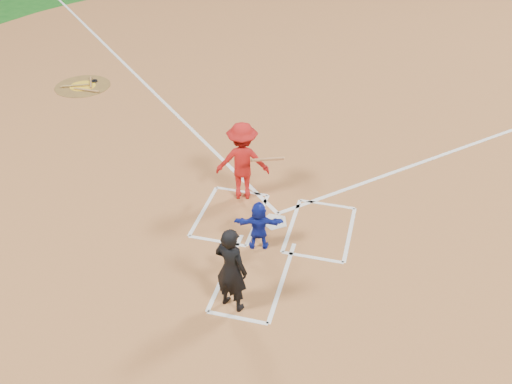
% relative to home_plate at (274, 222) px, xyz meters
% --- Properties ---
extents(ground, '(120.00, 120.00, 0.00)m').
position_rel_home_plate_xyz_m(ground, '(0.00, 0.00, -0.02)').
color(ground, '#145015').
rests_on(ground, ground).
extents(home_plate_dirt, '(28.00, 28.00, 0.01)m').
position_rel_home_plate_xyz_m(home_plate_dirt, '(0.00, 6.00, -0.01)').
color(home_plate_dirt, '#9C5E33').
rests_on(home_plate_dirt, ground).
extents(home_plate, '(0.60, 0.60, 0.02)m').
position_rel_home_plate_xyz_m(home_plate, '(0.00, 0.00, 0.00)').
color(home_plate, silver).
rests_on(home_plate, home_plate_dirt).
extents(on_deck_circle, '(1.70, 1.70, 0.01)m').
position_rel_home_plate_xyz_m(on_deck_circle, '(-7.37, 5.20, -0.00)').
color(on_deck_circle, brown).
rests_on(on_deck_circle, home_plate_dirt).
extents(on_deck_logo, '(0.80, 0.80, 0.00)m').
position_rel_home_plate_xyz_m(on_deck_logo, '(-7.37, 5.20, 0.00)').
color(on_deck_logo, gold).
rests_on(on_deck_logo, on_deck_circle).
extents(on_deck_bat_a, '(0.46, 0.77, 0.06)m').
position_rel_home_plate_xyz_m(on_deck_bat_a, '(-7.22, 5.45, 0.03)').
color(on_deck_bat_a, olive).
rests_on(on_deck_bat_a, on_deck_circle).
extents(on_deck_bat_b, '(0.79, 0.41, 0.06)m').
position_rel_home_plate_xyz_m(on_deck_bat_b, '(-7.57, 5.10, 0.03)').
color(on_deck_bat_b, olive).
rests_on(on_deck_bat_b, on_deck_circle).
extents(on_deck_bat_c, '(0.84, 0.09, 0.06)m').
position_rel_home_plate_xyz_m(on_deck_bat_c, '(-7.07, 4.90, 0.03)').
color(on_deck_bat_c, '#A4713C').
rests_on(on_deck_bat_c, on_deck_circle).
extents(bat_weight_donut, '(0.19, 0.19, 0.05)m').
position_rel_home_plate_xyz_m(bat_weight_donut, '(-7.17, 5.60, 0.03)').
color(bat_weight_donut, black).
rests_on(bat_weight_donut, on_deck_circle).
extents(catcher, '(1.03, 0.54, 1.06)m').
position_rel_home_plate_xyz_m(catcher, '(-0.12, -0.86, 0.52)').
color(catcher, '#1425A6').
rests_on(catcher, home_plate_dirt).
extents(umpire, '(0.71, 0.57, 1.69)m').
position_rel_home_plate_xyz_m(umpire, '(-0.17, -2.53, 0.84)').
color(umpire, black).
rests_on(umpire, home_plate_dirt).
extents(chalk_markings, '(28.35, 17.32, 0.01)m').
position_rel_home_plate_xyz_m(chalk_markings, '(0.00, 5.29, -0.01)').
color(chalk_markings, white).
rests_on(chalk_markings, home_plate_dirt).
extents(batter_at_plate, '(1.56, 0.95, 1.81)m').
position_rel_home_plate_xyz_m(batter_at_plate, '(-0.91, 0.77, 0.90)').
color(batter_at_plate, '#B41514').
rests_on(batter_at_plate, home_plate_dirt).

